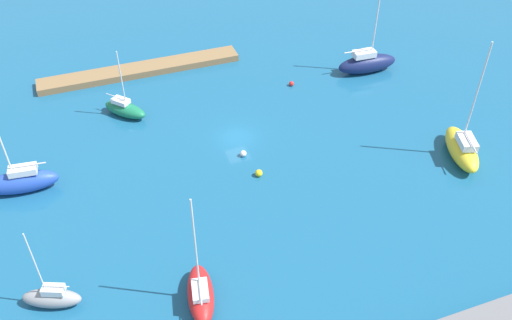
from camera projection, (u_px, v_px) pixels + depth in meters
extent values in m
plane|color=#19567F|center=(237.00, 138.00, 60.60)|extent=(160.00, 160.00, 0.00)
cube|color=olive|center=(141.00, 70.00, 71.01)|extent=(25.85, 3.00, 0.85)
ellipsoid|color=gray|center=(52.00, 298.00, 43.26)|extent=(4.98, 3.23, 1.59)
cube|color=silver|center=(53.00, 290.00, 42.54)|extent=(1.93, 1.51, 0.62)
cylinder|color=silver|center=(35.00, 264.00, 40.62)|extent=(0.11, 0.11, 6.68)
cylinder|color=silver|center=(57.00, 286.00, 42.24)|extent=(1.87, 0.83, 0.09)
ellipsoid|color=#2347B2|center=(20.00, 182.00, 53.27)|extent=(7.45, 2.95, 2.23)
cube|color=silver|center=(23.00, 170.00, 52.44)|extent=(2.74, 1.58, 0.68)
cylinder|color=silver|center=(28.00, 165.00, 52.25)|extent=(3.19, 0.48, 0.14)
ellipsoid|color=#19724C|center=(125.00, 110.00, 63.37)|extent=(5.22, 5.41, 1.59)
cube|color=silver|center=(121.00, 101.00, 62.85)|extent=(2.23, 2.27, 0.53)
cylinder|color=silver|center=(121.00, 79.00, 60.58)|extent=(0.13, 0.13, 6.83)
cylinder|color=silver|center=(116.00, 97.00, 62.81)|extent=(1.91, 2.05, 0.11)
ellipsoid|color=yellow|center=(462.00, 149.00, 57.35)|extent=(4.78, 7.85, 2.12)
cube|color=silver|center=(467.00, 142.00, 55.97)|extent=(2.32, 3.02, 0.77)
cylinder|color=silver|center=(477.00, 94.00, 53.38)|extent=(0.18, 0.18, 11.15)
cylinder|color=silver|center=(471.00, 142.00, 54.98)|extent=(1.25, 3.46, 0.14)
ellipsoid|color=red|center=(201.00, 294.00, 43.40)|extent=(3.10, 6.10, 1.83)
cube|color=silver|center=(200.00, 290.00, 42.31)|extent=(1.61, 2.28, 0.47)
cylinder|color=silver|center=(195.00, 245.00, 40.06)|extent=(0.14, 0.14, 9.27)
cylinder|color=silver|center=(200.00, 292.00, 41.72)|extent=(0.54, 2.39, 0.11)
ellipsoid|color=#141E4C|center=(367.00, 64.00, 70.69)|extent=(8.05, 2.87, 2.34)
cube|color=silver|center=(364.00, 54.00, 69.54)|extent=(2.93, 1.63, 0.77)
cylinder|color=silver|center=(377.00, 17.00, 66.69)|extent=(0.19, 0.19, 10.42)
cylinder|color=silver|center=(358.00, 51.00, 69.00)|extent=(3.83, 0.34, 0.15)
sphere|color=white|center=(243.00, 154.00, 57.90)|extent=(0.68, 0.68, 0.68)
sphere|color=yellow|center=(259.00, 173.00, 55.44)|extent=(0.75, 0.75, 0.75)
sphere|color=red|center=(291.00, 84.00, 68.63)|extent=(0.61, 0.61, 0.61)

